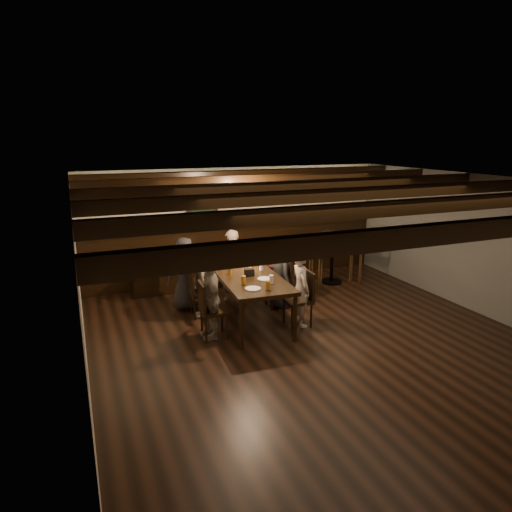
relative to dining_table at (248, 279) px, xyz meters
name	(u,v)px	position (x,y,z in m)	size (l,w,h in m)	color
room	(247,244)	(0.36, 1.01, 0.34)	(7.00, 7.00, 7.00)	black
dining_table	(248,279)	(0.00, 0.00, 0.00)	(1.09, 2.19, 0.80)	black
chair_left_near	(201,301)	(-0.69, 0.49, -0.47)	(0.42, 0.42, 0.87)	black
chair_left_far	(213,320)	(-0.75, -0.40, -0.46)	(0.43, 0.43, 0.89)	black
chair_right_near	(279,292)	(0.75, 0.40, -0.46)	(0.43, 0.43, 0.89)	black
chair_right_far	(299,309)	(0.69, -0.49, -0.45)	(0.44, 0.44, 0.91)	black
person_bench_left	(185,273)	(-0.84, 0.95, -0.08)	(0.64, 0.42, 1.31)	#262629
person_bench_centre	(232,265)	(0.07, 1.05, -0.05)	(0.50, 0.33, 1.37)	gray
person_bench_right	(279,267)	(0.95, 0.84, -0.13)	(0.59, 0.46, 1.21)	#5E2920
person_left_near	(199,281)	(-0.72, 0.50, -0.11)	(0.81, 0.47, 1.26)	#AEA493
person_left_far	(210,298)	(-0.78, -0.40, -0.10)	(0.75, 0.31, 1.27)	gray
person_right_near	(281,273)	(0.78, 0.40, -0.09)	(0.63, 0.41, 1.28)	#262628
person_right_far	(301,288)	(0.72, -0.50, -0.10)	(0.46, 0.30, 1.26)	#BBAB9E
pint_a	(221,262)	(-0.24, 0.72, 0.14)	(0.07, 0.07, 0.14)	#BF7219
pint_b	(251,260)	(0.29, 0.63, 0.14)	(0.07, 0.07, 0.14)	#BF7219
pint_c	(229,271)	(-0.29, 0.12, 0.14)	(0.07, 0.07, 0.14)	#BF7219
pint_d	(262,266)	(0.31, 0.18, 0.14)	(0.07, 0.07, 0.14)	silver
pint_e	(244,280)	(-0.25, -0.44, 0.14)	(0.07, 0.07, 0.14)	#BF7219
pint_f	(271,279)	(0.17, -0.56, 0.14)	(0.07, 0.07, 0.14)	silver
pint_g	(268,285)	(0.00, -0.80, 0.14)	(0.07, 0.07, 0.14)	#BF7219
plate_near	(253,289)	(-0.19, -0.69, 0.07)	(0.24, 0.24, 0.01)	white
plate_far	(265,279)	(0.16, -0.31, 0.07)	(0.24, 0.24, 0.01)	white
condiment_caddy	(249,272)	(0.00, -0.05, 0.13)	(0.15, 0.10, 0.12)	black
candle	(250,268)	(0.14, 0.29, 0.09)	(0.05, 0.05, 0.05)	beige
high_top_table	(332,251)	(2.37, 1.26, -0.04)	(0.60, 0.60, 1.06)	black
bar_stool_left	(316,269)	(1.88, 1.05, -0.33)	(0.38, 0.39, 1.08)	#311F0F
bar_stool_right	(356,264)	(2.88, 1.10, -0.33)	(0.36, 0.38, 1.08)	#311F0F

